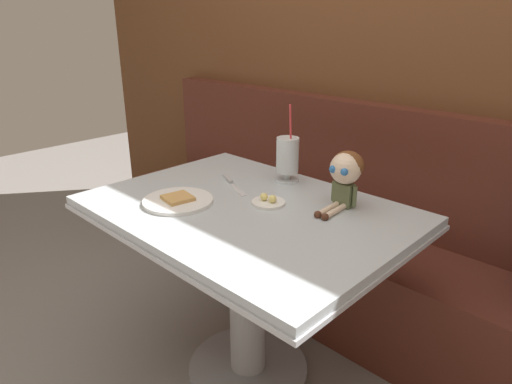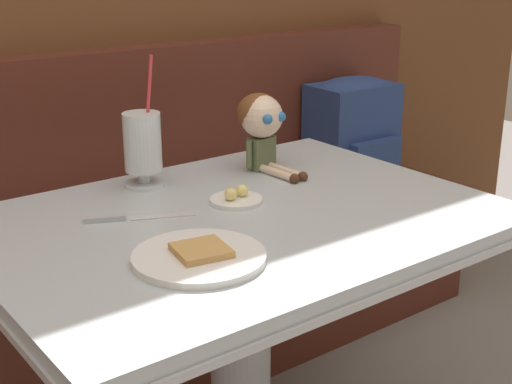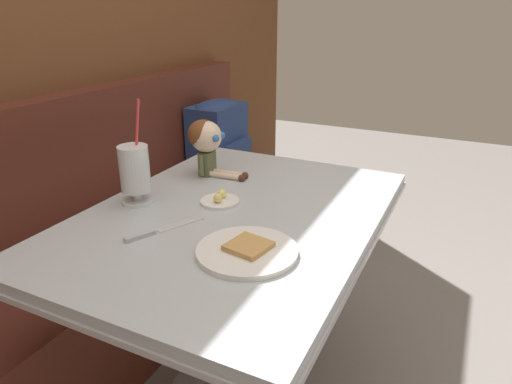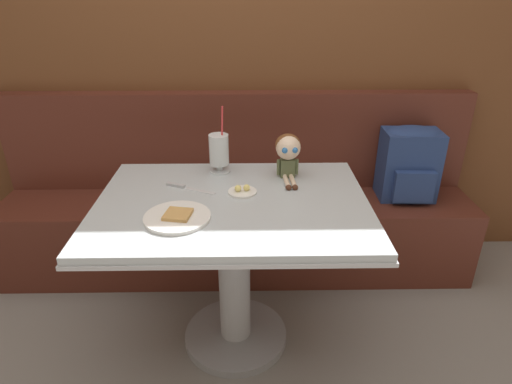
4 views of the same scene
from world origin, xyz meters
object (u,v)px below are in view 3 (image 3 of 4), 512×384
at_px(butter_saucer, 220,200).
at_px(backpack, 219,138).
at_px(seated_doll, 206,140).
at_px(toast_plate, 247,251).
at_px(milkshake_glass, 135,171).
at_px(butter_knife, 152,233).

height_order(butter_saucer, backpack, backpack).
height_order(seated_doll, backpack, seated_doll).
bearing_deg(toast_plate, milkshake_glass, 73.49).
bearing_deg(butter_knife, seated_doll, 13.62).
relative_size(butter_saucer, seated_doll, 0.54).
xyz_separation_m(toast_plate, butter_knife, (-0.02, 0.27, -0.00)).
bearing_deg(butter_saucer, toast_plate, -137.89).
height_order(milkshake_glass, butter_saucer, milkshake_glass).
distance_m(toast_plate, backpack, 1.37).
bearing_deg(milkshake_glass, butter_knife, -131.40).
distance_m(butter_saucer, backpack, 1.05).
xyz_separation_m(toast_plate, milkshake_glass, (0.13, 0.45, 0.09)).
height_order(butter_knife, backpack, backpack).
distance_m(toast_plate, milkshake_glass, 0.47).
bearing_deg(butter_knife, toast_plate, -86.04).
bearing_deg(milkshake_glass, butter_saucer, -64.71).
relative_size(butter_knife, backpack, 0.55).
xyz_separation_m(milkshake_glass, butter_saucer, (0.11, -0.23, -0.09)).
height_order(toast_plate, milkshake_glass, milkshake_glass).
relative_size(milkshake_glass, butter_knife, 1.42).
xyz_separation_m(butter_knife, backpack, (1.16, 0.48, -0.09)).
bearing_deg(backpack, seated_doll, -152.27).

